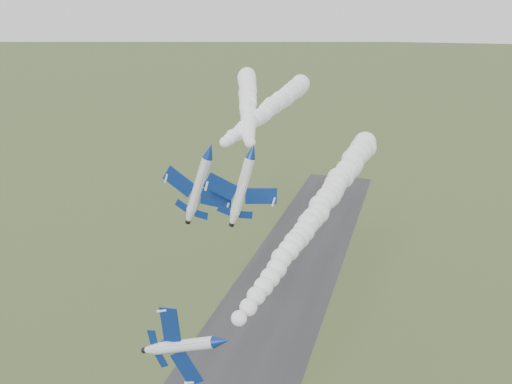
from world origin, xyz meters
TOP-DOWN VIEW (x-y plane):
  - runway at (0.00, 30.00)m, footprint 24.00×260.00m
  - jet_lead at (10.80, -9.06)m, footprint 4.13×11.34m
  - smoke_trail_jet_lead at (14.50, 30.14)m, footprint 11.10×73.71m
  - jet_pair_left at (-2.18, 22.34)m, footprint 11.45×14.43m
  - smoke_trail_jet_pair_left at (-1.21, 55.15)m, footprint 8.08×57.66m
  - jet_pair_right at (4.86, 21.88)m, footprint 11.08×13.23m
  - smoke_trail_jet_pair_right at (-7.19, 58.78)m, footprint 28.86×67.45m

SIDE VIEW (x-z plane):
  - runway at x=0.00m, z-range 0.00..0.04m
  - jet_lead at x=10.80m, z-range 27.84..36.67m
  - smoke_trail_jet_lead at x=14.50m, z-range 32.20..37.07m
  - jet_pair_left at x=-2.18m, z-range 41.66..46.39m
  - jet_pair_right at x=4.86m, z-range 42.57..46.75m
  - smoke_trail_jet_pair_left at x=-1.21m, z-range 42.89..47.55m
  - smoke_trail_jet_pair_right at x=-7.19m, z-range 43.56..48.27m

